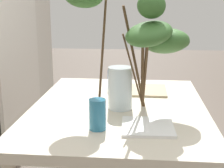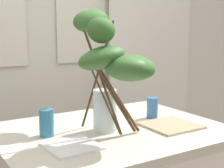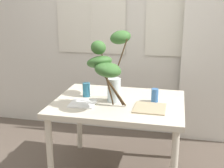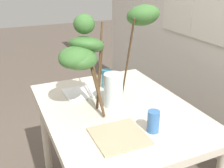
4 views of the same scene
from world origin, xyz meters
name	(u,v)px [view 1 (image 1 of 4)]	position (x,y,z in m)	size (l,w,h in m)	color
curtain_sheer_side	(16,9)	(0.97, 0.89, 1.20)	(0.86, 0.03, 2.41)	silver
dining_table	(119,120)	(0.00, 0.00, 0.66)	(1.17, 0.90, 0.74)	beige
vase_with_branches	(139,38)	(-0.06, -0.10, 1.10)	(0.39, 0.64, 0.64)	silver
drinking_glass_blue_left	(98,114)	(-0.33, 0.07, 0.80)	(0.07, 0.07, 0.13)	teal
drinking_glass_blue_right	(113,80)	(0.32, 0.06, 0.80)	(0.07, 0.07, 0.12)	#386BAD
plate_square_left	(148,127)	(-0.29, -0.15, 0.74)	(0.22, 0.22, 0.01)	white
plate_square_right	(144,90)	(0.29, -0.13, 0.74)	(0.27, 0.27, 0.01)	tan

